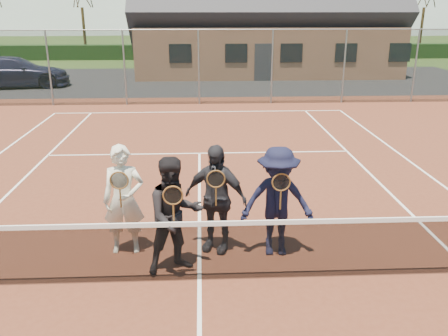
# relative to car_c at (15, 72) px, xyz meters

# --- Properties ---
(ground) EXTENTS (220.00, 220.00, 0.00)m
(ground) POSITION_rel_car_c_xyz_m (9.27, 1.55, -0.76)
(ground) COLOR #2A4318
(ground) RESTS_ON ground
(court_surface) EXTENTS (30.00, 30.00, 0.02)m
(court_surface) POSITION_rel_car_c_xyz_m (9.27, -18.45, -0.75)
(court_surface) COLOR #562819
(court_surface) RESTS_ON ground
(tarmac_carpark) EXTENTS (40.00, 12.00, 0.01)m
(tarmac_carpark) POSITION_rel_car_c_xyz_m (5.27, 1.55, -0.76)
(tarmac_carpark) COLOR black
(tarmac_carpark) RESTS_ON ground
(hedge_row) EXTENTS (40.00, 1.20, 1.10)m
(hedge_row) POSITION_rel_car_c_xyz_m (9.27, 13.55, -0.21)
(hedge_row) COLOR black
(hedge_row) RESTS_ON ground
(car_c) EXTENTS (5.53, 2.97, 1.52)m
(car_c) POSITION_rel_car_c_xyz_m (0.00, 0.00, 0.00)
(car_c) COLOR #181931
(car_c) RESTS_ON ground
(court_markings) EXTENTS (11.03, 23.83, 0.01)m
(court_markings) POSITION_rel_car_c_xyz_m (9.27, -18.45, -0.74)
(court_markings) COLOR white
(court_markings) RESTS_ON court_surface
(tennis_net) EXTENTS (11.68, 0.08, 1.10)m
(tennis_net) POSITION_rel_car_c_xyz_m (9.27, -18.45, -0.22)
(tennis_net) COLOR slate
(tennis_net) RESTS_ON ground
(perimeter_fence) EXTENTS (30.07, 0.07, 3.02)m
(perimeter_fence) POSITION_rel_car_c_xyz_m (9.27, -4.95, 0.76)
(perimeter_fence) COLOR slate
(perimeter_fence) RESTS_ON ground
(clubhouse) EXTENTS (15.60, 8.20, 7.70)m
(clubhouse) POSITION_rel_car_c_xyz_m (13.27, 5.55, 3.23)
(clubhouse) COLOR #9E6B4C
(clubhouse) RESTS_ON ground
(player_a) EXTENTS (0.68, 0.52, 1.80)m
(player_a) POSITION_rel_car_c_xyz_m (8.07, -17.48, 0.16)
(player_a) COLOR white
(player_a) RESTS_ON court_surface
(player_b) EXTENTS (1.06, 0.95, 1.80)m
(player_b) POSITION_rel_car_c_xyz_m (8.92, -18.13, 0.16)
(player_b) COLOR black
(player_b) RESTS_ON court_surface
(player_c) EXTENTS (1.14, 0.83, 1.80)m
(player_c) POSITION_rel_car_c_xyz_m (9.54, -17.49, 0.16)
(player_c) COLOR #28272D
(player_c) RESTS_ON court_surface
(player_d) EXTENTS (1.19, 0.71, 1.80)m
(player_d) POSITION_rel_car_c_xyz_m (10.51, -17.68, 0.16)
(player_d) COLOR black
(player_d) RESTS_ON court_surface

